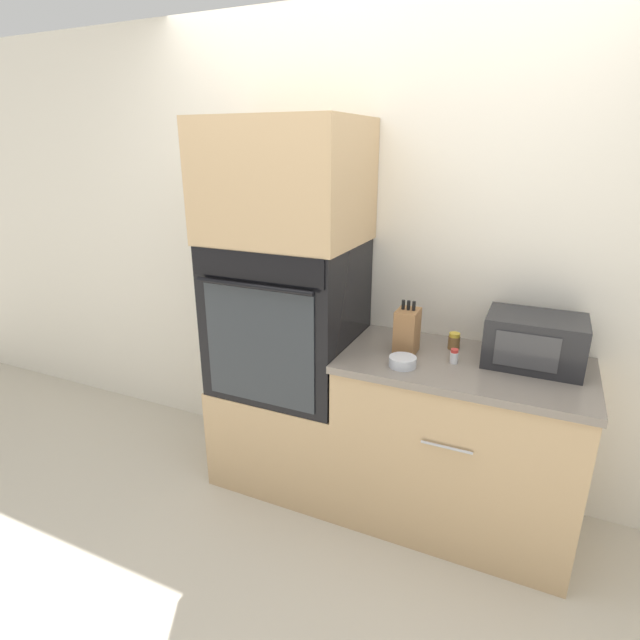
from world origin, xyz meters
name	(u,v)px	position (x,y,z in m)	size (l,w,h in m)	color
ground_plane	(328,522)	(0.00, 0.00, 0.00)	(12.00, 12.00, 0.00)	beige
wall_back	(377,259)	(0.00, 0.63, 1.25)	(8.00, 0.05, 2.50)	silver
oven_cabinet_base	(290,429)	(-0.37, 0.30, 0.29)	(0.75, 0.60, 0.57)	tan
wall_oven	(287,317)	(-0.37, 0.30, 0.97)	(0.72, 0.64, 0.80)	black
oven_cabinet_upper	(285,181)	(-0.37, 0.30, 1.66)	(0.75, 0.60, 0.58)	tan
counter_unit	(456,444)	(0.55, 0.30, 0.44)	(1.12, 0.63, 0.88)	tan
microwave	(534,341)	(0.83, 0.40, 1.00)	(0.42, 0.30, 0.23)	#232326
knife_block	(407,331)	(0.27, 0.30, 0.99)	(0.10, 0.13, 0.26)	olive
bowl	(403,362)	(0.30, 0.13, 0.90)	(0.12, 0.12, 0.05)	silver
condiment_jar_near	(454,341)	(0.47, 0.44, 0.92)	(0.06, 0.06, 0.08)	brown
condiment_jar_mid	(454,356)	(0.51, 0.27, 0.91)	(0.04, 0.04, 0.07)	silver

